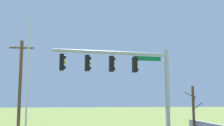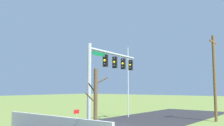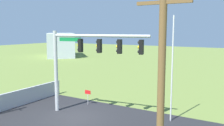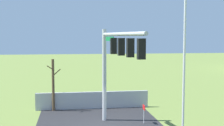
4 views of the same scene
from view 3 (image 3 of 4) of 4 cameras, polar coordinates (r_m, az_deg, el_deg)
ground_plane at (r=18.17m, az=-8.40°, el=-12.32°), size 160.00×160.00×0.00m
sidewalk_corner at (r=20.55m, az=-14.62°, el=-10.10°), size 6.00×6.00×0.01m
retaining_fence at (r=21.82m, az=-20.22°, el=-7.48°), size 0.20×8.79×1.33m
signal_mast at (r=17.64m, az=-6.41°, el=2.05°), size 7.32×1.26×6.13m
flagpole at (r=16.91m, az=13.74°, el=-1.45°), size 0.10×0.10×7.14m
utility_pole at (r=8.77m, az=11.28°, el=-6.81°), size 1.90×0.26×7.68m
open_sign at (r=20.71m, az=-5.63°, el=-7.14°), size 0.56×0.04×1.22m
distant_building at (r=60.03m, az=-11.85°, el=4.16°), size 12.62×12.78×5.46m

